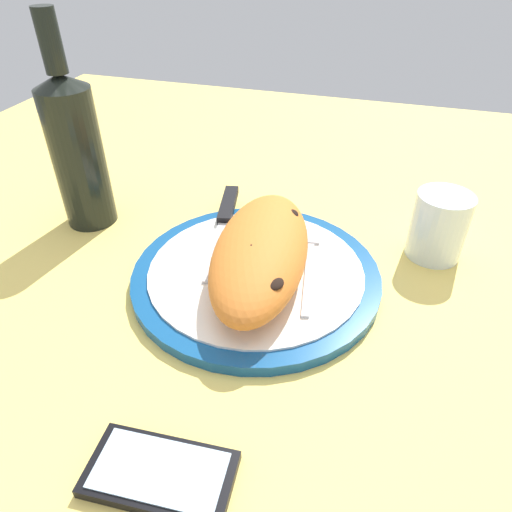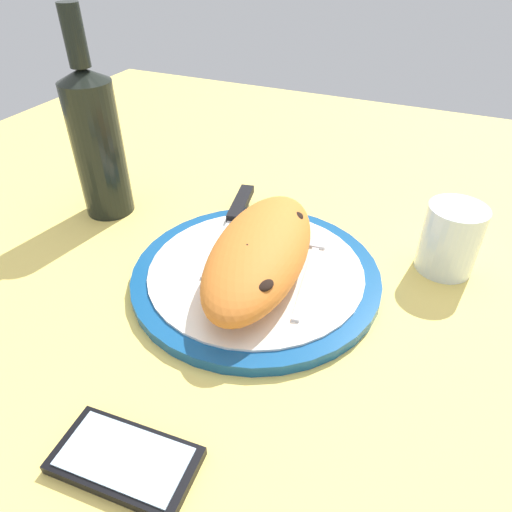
# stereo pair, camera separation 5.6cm
# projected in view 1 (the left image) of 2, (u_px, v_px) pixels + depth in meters

# --- Properties ---
(ground_plane) EXTENTS (1.50, 1.50, 0.03)m
(ground_plane) POSITION_uv_depth(u_px,v_px,m) (256.00, 288.00, 0.59)
(ground_plane) COLOR #EACC60
(plate) EXTENTS (0.31, 0.31, 0.02)m
(plate) POSITION_uv_depth(u_px,v_px,m) (256.00, 274.00, 0.58)
(plate) COLOR navy
(plate) RESTS_ON ground_plane
(calzone) EXTENTS (0.27, 0.14, 0.06)m
(calzone) POSITION_uv_depth(u_px,v_px,m) (261.00, 252.00, 0.55)
(calzone) COLOR orange
(calzone) RESTS_ON plate
(fork) EXTENTS (0.18, 0.04, 0.00)m
(fork) POSITION_uv_depth(u_px,v_px,m) (310.00, 258.00, 0.59)
(fork) COLOR silver
(fork) RESTS_ON plate
(knife) EXTENTS (0.23, 0.07, 0.01)m
(knife) POSITION_uv_depth(u_px,v_px,m) (225.00, 216.00, 0.67)
(knife) COLOR silver
(knife) RESTS_ON plate
(smartphone) EXTENTS (0.07, 0.12, 0.01)m
(smartphone) POSITION_uv_depth(u_px,v_px,m) (165.00, 475.00, 0.38)
(smartphone) COLOR black
(smartphone) RESTS_ON ground_plane
(water_glass) EXTENTS (0.07, 0.07, 0.09)m
(water_glass) POSITION_uv_depth(u_px,v_px,m) (438.00, 230.00, 0.61)
(water_glass) COLOR silver
(water_glass) RESTS_ON ground_plane
(wine_bottle) EXTENTS (0.07, 0.07, 0.29)m
(wine_bottle) POSITION_uv_depth(u_px,v_px,m) (76.00, 149.00, 0.63)
(wine_bottle) COLOR black
(wine_bottle) RESTS_ON ground_plane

